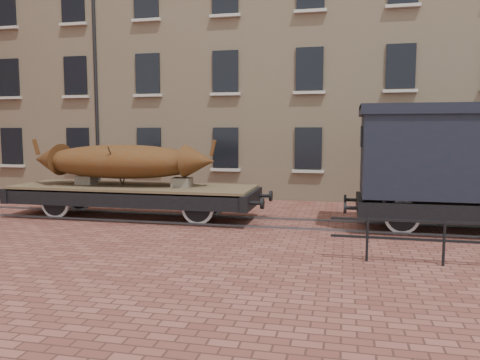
# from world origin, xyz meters

# --- Properties ---
(ground) EXTENTS (90.00, 90.00, 0.00)m
(ground) POSITION_xyz_m (0.00, 0.00, 0.00)
(ground) COLOR brown
(warehouse_cream) EXTENTS (40.00, 10.19, 14.00)m
(warehouse_cream) POSITION_xyz_m (3.00, 9.99, 7.00)
(warehouse_cream) COLOR #D4B58C
(warehouse_cream) RESTS_ON ground
(rail_track) EXTENTS (30.00, 1.52, 0.06)m
(rail_track) POSITION_xyz_m (0.00, 0.00, 0.03)
(rail_track) COLOR #59595E
(rail_track) RESTS_ON ground
(flatcar_wagon) EXTENTS (9.16, 2.48, 1.38)m
(flatcar_wagon) POSITION_xyz_m (-4.43, 0.00, 0.86)
(flatcar_wagon) COLOR brown
(flatcar_wagon) RESTS_ON ground
(iron_boat) EXTENTS (6.50, 2.03, 1.56)m
(iron_boat) POSITION_xyz_m (-4.82, -0.00, 1.89)
(iron_boat) COLOR #4D250A
(iron_boat) RESTS_ON flatcar_wagon
(goods_van) EXTENTS (7.09, 2.59, 3.67)m
(goods_van) POSITION_xyz_m (6.02, -0.00, 2.30)
(goods_van) COLOR black
(goods_van) RESTS_ON ground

